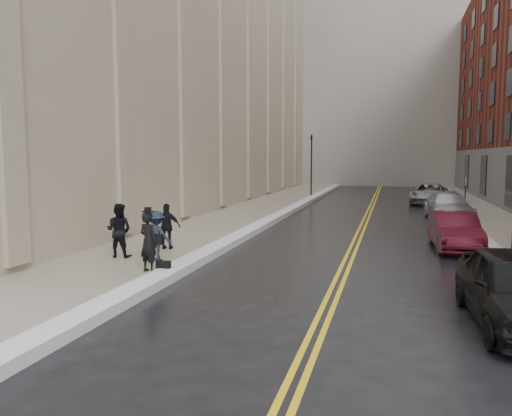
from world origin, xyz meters
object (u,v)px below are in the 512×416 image
Objects in this scene: car_silver_far at (430,194)px; pedestrian_a at (119,230)px; car_silver_near at (448,206)px; pedestrian_c at (167,226)px; pedestrian_main at (149,242)px; pedestrian_b at (157,236)px; car_maroon at (455,231)px.

pedestrian_a is (-11.20, -23.73, 0.29)m from car_silver_far.
car_silver_near is 16.45m from pedestrian_c.
car_silver_far is 24.32m from pedestrian_c.
pedestrian_main is 1.10× the size of pedestrian_b.
pedestrian_c is (-10.61, -12.56, 0.22)m from car_silver_near.
pedestrian_c is at bearing -121.44° from pedestrian_a.
car_silver_near is at bearing -120.74° from pedestrian_b.
car_maroon is at bearing -146.35° from pedestrian_b.
pedestrian_main reaches higher than pedestrian_b.
pedestrian_main is at bearing 97.43° from pedestrian_c.
car_silver_near is at bearing -101.47° from pedestrian_main.
pedestrian_c is (-1.01, 3.35, -0.05)m from pedestrian_main.
pedestrian_a is 1.44m from pedestrian_b.
car_silver_near is 0.96× the size of car_silver_far.
pedestrian_b reaches higher than car_silver_far.
pedestrian_main is (-8.92, -6.80, 0.32)m from car_maroon.
car_maroon is 11.22m from pedestrian_main.
pedestrian_a is at bearing -157.40° from car_maroon.
pedestrian_c is at bearing -70.23° from pedestrian_b.
pedestrian_c is at bearing -135.81° from car_silver_near.
car_silver_near is 2.95× the size of pedestrian_main.
pedestrian_main is (-9.60, -15.91, 0.27)m from car_silver_near.
car_silver_near is at bearing -80.43° from car_silver_far.
pedestrian_b is at bearing -51.88° from pedestrian_main.
car_maroon is 2.44× the size of pedestrian_main.
car_silver_near reaches higher than car_maroon.
pedestrian_main is 2.55m from pedestrian_a.
car_maroon is at bearing -170.26° from pedestrian_c.
car_silver_far is at bearing -118.31° from pedestrian_a.
car_silver_far is at bearing 86.17° from car_maroon.
car_silver_far is (0.35, 18.59, 0.05)m from car_maroon.
pedestrian_a is 1.92m from pedestrian_c.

